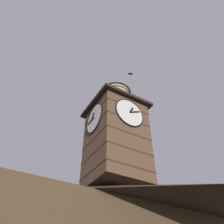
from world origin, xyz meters
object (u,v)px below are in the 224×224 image
object	(u,v)px
clock_tower	(116,134)
pine_tree_behind	(102,220)
moon	(76,213)
flying_bird_high	(130,74)

from	to	relation	value
clock_tower	pine_tree_behind	world-z (taller)	pine_tree_behind
pine_tree_behind	moon	world-z (taller)	moon
clock_tower	flying_bird_high	distance (m)	9.53
clock_tower	pine_tree_behind	bearing A→B (deg)	-108.56
moon	flying_bird_high	size ratio (longest dim) A/B	4.20
moon	flying_bird_high	bearing A→B (deg)	73.68
clock_tower	moon	size ratio (longest dim) A/B	4.54
flying_bird_high	moon	bearing A→B (deg)	-106.32
pine_tree_behind	moon	size ratio (longest dim) A/B	8.16
clock_tower	pine_tree_behind	xyz separation A→B (m)	(-1.63, -4.86, -4.85)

